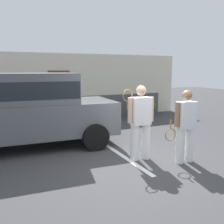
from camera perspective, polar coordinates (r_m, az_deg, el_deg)
ground_plane at (r=6.02m, az=6.47°, el=-11.53°), size 40.00×40.00×0.00m
parking_stripe_1 at (r=7.22m, az=-0.54°, el=-7.83°), size 0.12×4.40×0.01m
house_frontage at (r=11.32m, az=-9.77°, el=5.14°), size 10.86×0.40×2.82m
parked_suv at (r=7.38m, az=-18.45°, el=1.15°), size 4.70×2.36×2.05m
tennis_player_man at (r=6.10m, az=6.34°, el=-2.11°), size 0.79×0.31×1.78m
tennis_player_woman at (r=6.12m, az=16.02°, el=-2.94°), size 0.89×0.26×1.69m
potted_plant_by_porch at (r=11.19m, az=4.97°, el=0.30°), size 0.51×0.51×0.68m
potted_plant_secondary at (r=11.99m, az=8.51°, el=0.93°), size 0.54×0.54×0.71m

